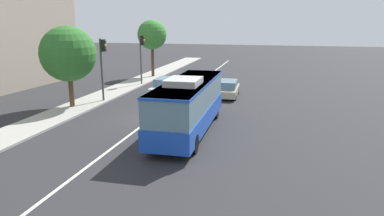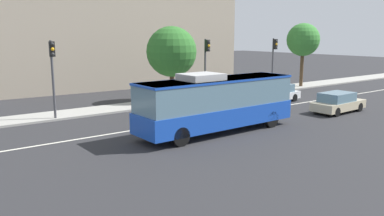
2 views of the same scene
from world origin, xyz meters
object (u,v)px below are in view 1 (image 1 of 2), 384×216
Objects in this scene: traffic_light_far_corner at (142,51)px; street_tree_kerbside_centre at (152,35)px; sedan_beige at (227,89)px; sedan_white at (165,86)px; street_tree_kerbside_left at (68,54)px; traffic_light_mid_block at (103,59)px; transit_bus at (189,103)px.

street_tree_kerbside_centre is (5.29, 0.79, 1.42)m from traffic_light_far_corner.
sedan_beige is 1.00× the size of sedan_white.
street_tree_kerbside_left is 0.93× the size of street_tree_kerbside_centre.
traffic_light_mid_block is 0.77× the size of street_tree_kerbside_centre.
traffic_light_mid_block is (6.21, 8.76, 1.75)m from transit_bus.
traffic_light_mid_block is 0.83× the size of street_tree_kerbside_left.
sedan_white is at bearing 46.42° from traffic_light_mid_block.
traffic_light_far_corner reaches higher than sedan_white.
transit_bus is 16.91m from traffic_light_far_corner.
street_tree_kerbside_centre is at bearing 104.04° from traffic_light_far_corner.
sedan_white is 9.36m from street_tree_kerbside_left.
traffic_light_mid_block is 8.19m from traffic_light_far_corner.
street_tree_kerbside_left reaches higher than traffic_light_far_corner.
traffic_light_far_corner is (3.64, 9.46, 2.84)m from sedan_beige.
street_tree_kerbside_left is (-10.67, 1.60, 0.59)m from traffic_light_far_corner.
street_tree_kerbside_left is at bearing -92.99° from traffic_light_far_corner.
traffic_light_far_corner is at bearing 30.26° from transit_bus.
traffic_light_mid_block is at bearing -42.22° from sedan_white.
sedan_beige is 0.88× the size of traffic_light_far_corner.
street_tree_kerbside_centre reaches higher than sedan_white.
street_tree_kerbside_left reaches higher than sedan_white.
traffic_light_mid_block reaches higher than sedan_beige.
sedan_white is 0.67× the size of street_tree_kerbside_centre.
street_tree_kerbside_left is at bearing 177.12° from street_tree_kerbside_centre.
street_tree_kerbside_left is at bearing -39.06° from sedan_white.
transit_bus is 11.76m from sedan_white.
street_tree_kerbside_centre is (9.08, 4.53, 4.26)m from sedan_white.
traffic_light_mid_block is 1.00× the size of traffic_light_far_corner.
transit_bus is 1.93× the size of traffic_light_far_corner.
traffic_light_mid_block is (-4.55, 9.55, 2.84)m from sedan_beige.
sedan_white is at bearing 89.63° from sedan_beige.
sedan_white is (10.62, 4.94, -1.09)m from transit_bus.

